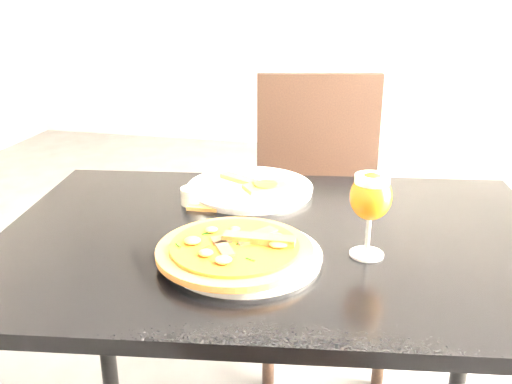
% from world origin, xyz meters
% --- Properties ---
extents(dining_table, '(1.30, 0.96, 0.75)m').
position_xyz_m(dining_table, '(0.20, -0.33, 0.66)').
color(dining_table, black).
rests_on(dining_table, ground).
extents(chair_far, '(0.54, 0.54, 0.97)m').
position_xyz_m(chair_far, '(0.22, 0.38, 0.53)').
color(chair_far, black).
rests_on(chair_far, ground).
extents(plate_main, '(0.30, 0.30, 0.02)m').
position_xyz_m(plate_main, '(0.16, -0.45, 0.76)').
color(plate_main, white).
rests_on(plate_main, dining_table).
extents(pizza, '(0.31, 0.31, 0.03)m').
position_xyz_m(pizza, '(0.15, -0.46, 0.78)').
color(pizza, '#975124').
rests_on(pizza, plate_main).
extents(plate_second, '(0.40, 0.40, 0.02)m').
position_xyz_m(plate_second, '(0.09, -0.08, 0.76)').
color(plate_second, white).
rests_on(plate_second, dining_table).
extents(crust_scraps, '(0.20, 0.15, 0.01)m').
position_xyz_m(crust_scraps, '(0.11, -0.08, 0.77)').
color(crust_scraps, '#975124').
rests_on(crust_scraps, plate_second).
extents(loose_crust, '(0.11, 0.03, 0.01)m').
position_xyz_m(loose_crust, '(0.02, -0.22, 0.75)').
color(loose_crust, '#975124').
rests_on(loose_crust, dining_table).
extents(sauce_cup, '(0.06, 0.06, 0.04)m').
position_xyz_m(sauce_cup, '(-0.03, -0.19, 0.77)').
color(sauce_cup, silver).
rests_on(sauce_cup, dining_table).
extents(beer_glass, '(0.08, 0.08, 0.17)m').
position_xyz_m(beer_glass, '(0.40, -0.38, 0.87)').
color(beer_glass, '#B3B7BC').
rests_on(beer_glass, dining_table).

